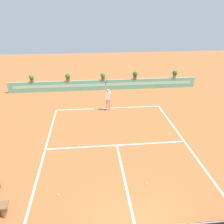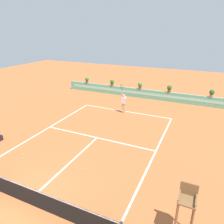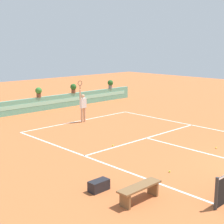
# 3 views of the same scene
# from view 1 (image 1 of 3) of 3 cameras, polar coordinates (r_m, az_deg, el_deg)

# --- Properties ---
(ground_plane) EXTENTS (60.00, 60.00, 0.00)m
(ground_plane) POSITION_cam_1_polar(r_m,az_deg,el_deg) (13.49, 1.39, -9.04)
(ground_plane) COLOR #BC6033
(court_lines) EXTENTS (8.32, 11.94, 0.01)m
(court_lines) POSITION_cam_1_polar(r_m,az_deg,el_deg) (14.09, 1.02, -7.42)
(court_lines) COLOR white
(court_lines) RESTS_ON ground
(back_wall_barrier) EXTENTS (18.00, 0.21, 1.00)m
(back_wall_barrier) POSITION_cam_1_polar(r_m,az_deg,el_deg) (22.68, -1.92, 6.63)
(back_wall_barrier) COLOR #60A88E
(back_wall_barrier) RESTS_ON ground
(tennis_player) EXTENTS (0.62, 0.24, 2.58)m
(tennis_player) POSITION_cam_1_polar(r_m,az_deg,el_deg) (17.87, -0.95, 3.50)
(tennis_player) COLOR tan
(tennis_player) RESTS_ON ground
(tennis_ball_near_baseline) EXTENTS (0.07, 0.07, 0.07)m
(tennis_ball_near_baseline) POSITION_cam_1_polar(r_m,az_deg,el_deg) (10.91, -13.00, -19.15)
(tennis_ball_near_baseline) COLOR #CCE033
(tennis_ball_near_baseline) RESTS_ON ground
(tennis_ball_mid_court) EXTENTS (0.07, 0.07, 0.07)m
(tennis_ball_mid_court) POSITION_cam_1_polar(r_m,az_deg,el_deg) (13.90, -8.14, -8.03)
(tennis_ball_mid_court) COLOR #CCE033
(tennis_ball_mid_court) RESTS_ON ground
(tennis_ball_by_sideline) EXTENTS (0.07, 0.07, 0.07)m
(tennis_ball_by_sideline) POSITION_cam_1_polar(r_m,az_deg,el_deg) (11.29, 8.44, -16.90)
(tennis_ball_by_sideline) COLOR #CCE033
(tennis_ball_by_sideline) RESTS_ON ground
(potted_plant_far_right) EXTENTS (0.48, 0.48, 0.72)m
(potted_plant_far_right) POSITION_cam_1_polar(r_m,az_deg,el_deg) (23.91, 15.10, 9.02)
(potted_plant_far_right) COLOR gray
(potted_plant_far_right) RESTS_ON back_wall_barrier
(potted_plant_far_left) EXTENTS (0.48, 0.48, 0.72)m
(potted_plant_far_left) POSITION_cam_1_polar(r_m,az_deg,el_deg) (22.98, -19.08, 7.91)
(potted_plant_far_left) COLOR #514C47
(potted_plant_far_left) RESTS_ON back_wall_barrier
(potted_plant_right) EXTENTS (0.48, 0.48, 0.72)m
(potted_plant_right) POSITION_cam_1_polar(r_m,az_deg,el_deg) (22.81, 5.66, 9.03)
(potted_plant_right) COLOR brown
(potted_plant_right) RESTS_ON back_wall_barrier
(potted_plant_left) EXTENTS (0.48, 0.48, 0.72)m
(potted_plant_left) POSITION_cam_1_polar(r_m,az_deg,el_deg) (22.45, -10.76, 8.46)
(potted_plant_left) COLOR brown
(potted_plant_left) RESTS_ON back_wall_barrier
(potted_plant_centre) EXTENTS (0.48, 0.48, 0.72)m
(potted_plant_centre) POSITION_cam_1_polar(r_m,az_deg,el_deg) (22.41, -2.23, 8.84)
(potted_plant_centre) COLOR brown
(potted_plant_centre) RESTS_ON back_wall_barrier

